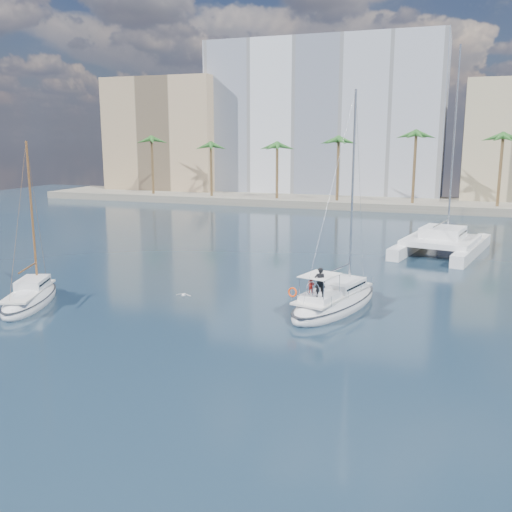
% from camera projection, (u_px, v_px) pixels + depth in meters
% --- Properties ---
extents(ground, '(160.00, 160.00, 0.00)m').
position_uv_depth(ground, '(256.00, 314.00, 36.29)').
color(ground, black).
rests_on(ground, ground).
extents(quay, '(120.00, 14.00, 1.20)m').
position_uv_depth(quay, '(380.00, 203.00, 92.51)').
color(quay, gray).
rests_on(quay, ground).
extents(building_modern, '(42.00, 16.00, 28.00)m').
position_uv_depth(building_modern, '(326.00, 121.00, 104.75)').
color(building_modern, silver).
rests_on(building_modern, ground).
extents(building_tan_left, '(22.00, 14.00, 22.00)m').
position_uv_depth(building_tan_left, '(171.00, 138.00, 111.41)').
color(building_tan_left, tan).
rests_on(building_tan_left, ground).
extents(palm_left, '(3.60, 3.60, 12.30)m').
position_uv_depth(palm_left, '(180.00, 142.00, 97.88)').
color(palm_left, brown).
rests_on(palm_left, ground).
extents(palm_centre, '(3.60, 3.60, 12.30)m').
position_uv_depth(palm_centre, '(380.00, 142.00, 86.84)').
color(palm_centre, brown).
rests_on(palm_centre, ground).
extents(main_sloop, '(5.70, 10.43, 14.77)m').
position_uv_depth(main_sloop, '(335.00, 301.00, 37.37)').
color(main_sloop, silver).
rests_on(main_sloop, ground).
extents(small_sloop, '(5.24, 8.34, 11.46)m').
position_uv_depth(small_sloop, '(30.00, 298.00, 38.28)').
color(small_sloop, silver).
rests_on(small_sloop, ground).
extents(catamaran, '(9.37, 14.68, 19.64)m').
position_uv_depth(catamaran, '(442.00, 241.00, 55.41)').
color(catamaran, silver).
rests_on(catamaran, ground).
extents(seagull, '(1.09, 0.47, 0.20)m').
position_uv_depth(seagull, '(184.00, 295.00, 38.14)').
color(seagull, silver).
rests_on(seagull, ground).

